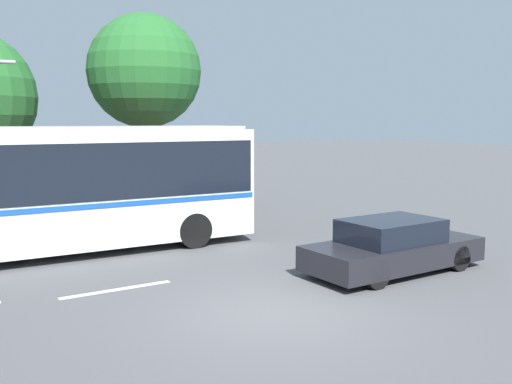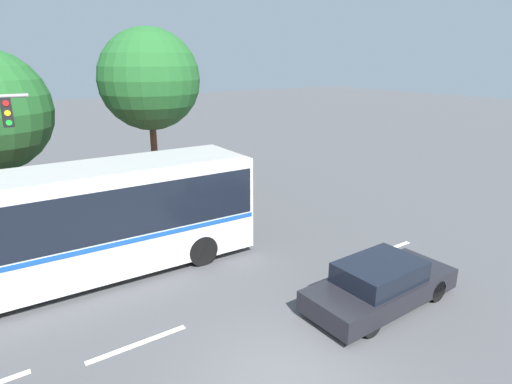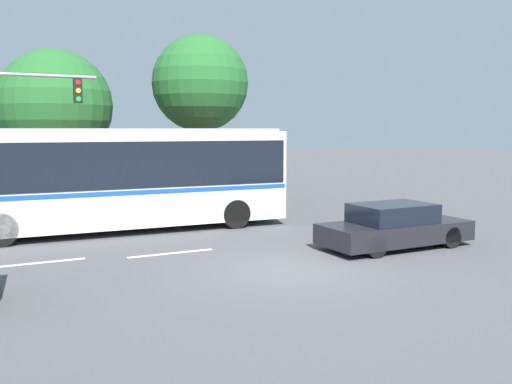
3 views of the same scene
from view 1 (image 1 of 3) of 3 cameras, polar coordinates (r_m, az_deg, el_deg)
The scene contains 7 objects.
ground_plane at distance 10.97m, azimuth 1.75°, elevation -11.88°, with size 140.00×140.00×0.00m, color #4C4C4F.
city_bus at distance 15.97m, azimuth -20.99°, elevation 0.78°, with size 11.82×2.89×3.42m.
sedan_foreground at distance 13.97m, azimuth 13.47°, elevation -5.36°, with size 4.50×1.85×1.28m.
flowering_hedge at distance 20.33m, azimuth -18.56°, elevation -0.94°, with size 10.55×1.47×1.74m.
street_tree_centre at distance 23.52m, azimuth -11.04°, elevation 11.69°, with size 4.47×4.47×7.75m.
lane_stripe_mid at distance 17.65m, azimuth 15.22°, elevation -4.80°, with size 2.40×0.16×0.01m, color silver.
lane_stripe_far at distance 12.68m, azimuth -13.69°, elevation -9.43°, with size 2.40×0.16×0.01m, color silver.
Camera 1 is at (-5.83, -8.58, 3.57)m, focal length 40.19 mm.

